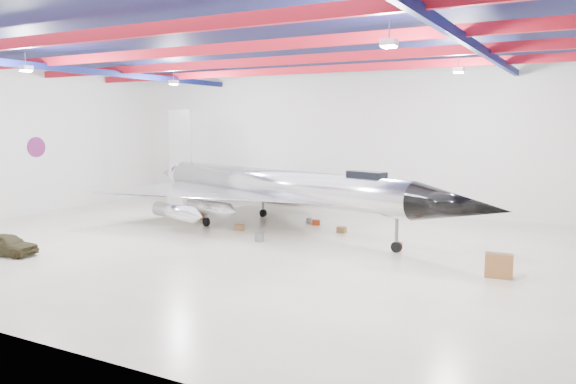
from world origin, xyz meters
The scene contains 17 objects.
floor centered at (0.00, 0.00, 0.00)m, with size 40.00×40.00×0.00m, color #B8A892.
wall_back centered at (0.00, 15.00, 5.50)m, with size 40.00×40.00×0.00m, color silver.
wall_left centered at (-20.00, 0.00, 5.50)m, with size 30.00×30.00×0.00m, color silver.
ceiling centered at (0.00, 0.00, 11.00)m, with size 40.00×40.00×0.00m, color #0A0F38.
ceiling_structure centered at (0.00, 0.00, 10.32)m, with size 39.50×29.50×1.08m.
wall_roundel centered at (-19.94, 2.00, 5.00)m, with size 1.50×1.50×0.10m, color #B21414.
jet_aircraft centered at (-0.94, 4.89, 2.56)m, with size 27.92×20.32×7.80m.
jeep centered at (-9.67, -7.95, 0.57)m, with size 1.34×3.33×1.14m, color #36311B.
desk centered at (13.38, -0.31, 0.54)m, with size 1.18×0.59×1.08m, color brown.
crate_ply centered at (-7.50, 5.63, 0.20)m, with size 0.56×0.45×0.39m, color olive.
toolbox_red centered at (0.72, 7.42, 0.18)m, with size 0.51×0.41×0.36m, color maroon.
engine_drum centered at (0.10, 1.14, 0.23)m, with size 0.51×0.51×0.46m, color #59595B.
parts_bin centered at (3.26, 5.81, 0.19)m, with size 0.53×0.43×0.37m, color olive.
crate_small centered at (-8.45, 5.16, 0.12)m, with size 0.34×0.27×0.23m, color #59595B.
tool_chest centered at (7.75, 3.22, 0.17)m, with size 0.37×0.37×0.34m, color maroon.
oil_barrel centered at (-2.74, 3.35, 0.19)m, with size 0.56×0.44×0.39m, color olive.
spares_box centered at (0.00, 7.80, 0.18)m, with size 0.41×0.41×0.37m, color #59595B.
Camera 1 is at (16.68, -26.04, 6.83)m, focal length 35.00 mm.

